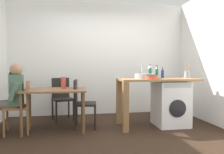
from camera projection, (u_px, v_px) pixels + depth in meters
name	position (u px, v px, depth m)	size (l,w,h in m)	color
ground_plane	(111.00, 135.00, 3.58)	(5.46, 5.46, 0.00)	black
wall_back	(100.00, 58.00, 5.24)	(4.60, 0.10, 2.70)	white
dining_table	(55.00, 95.00, 3.87)	(1.10, 0.76, 0.74)	brown
chair_person_seat	(22.00, 104.00, 3.70)	(0.45, 0.45, 0.90)	olive
chair_opposite	(81.00, 101.00, 4.02)	(0.44, 0.44, 0.90)	black
chair_spare_by_wall	(62.00, 96.00, 4.65)	(0.50, 0.50, 0.90)	black
seated_person	(11.00, 95.00, 3.64)	(0.53, 0.53, 1.20)	#595651
kitchen_counter	(147.00, 87.00, 4.10)	(1.50, 0.68, 0.92)	#9E7042
washing_machine	(170.00, 103.00, 4.19)	(0.60, 0.61, 0.86)	white
sink_basin	(145.00, 76.00, 4.08)	(0.38, 0.38, 0.09)	#9EA0A5
tap	(142.00, 71.00, 4.25)	(0.02, 0.02, 0.28)	#B2B2B7
bottle_tall_green	(150.00, 72.00, 4.27)	(0.06, 0.06, 0.27)	#19592D
bottle_squat_brown	(157.00, 72.00, 4.32)	(0.06, 0.06, 0.26)	#19592D
bottle_clear_small	(163.00, 73.00, 4.29)	(0.06, 0.06, 0.21)	navy
mixing_bowl	(152.00, 77.00, 3.90)	(0.24, 0.24, 0.06)	#D84C38
utensil_crock	(187.00, 75.00, 4.28)	(0.11, 0.11, 0.30)	gray
vase	(63.00, 83.00, 3.99)	(0.09, 0.09, 0.21)	#D84C38
scissors	(157.00, 78.00, 4.02)	(0.15, 0.06, 0.01)	#B2B2B7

